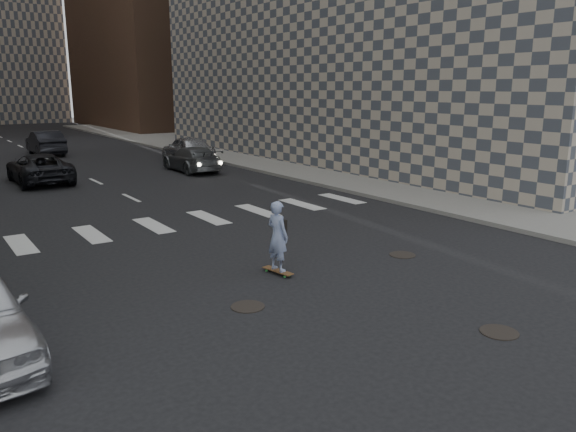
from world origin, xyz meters
name	(u,v)px	position (x,y,z in m)	size (l,w,h in m)	color
ground	(360,304)	(0.00, 0.00, 0.00)	(160.00, 160.00, 0.00)	black
sidewalk_right	(321,157)	(14.50, 20.00, 0.07)	(13.00, 80.00, 0.15)	gray
manhole_a	(499,332)	(1.20, -2.50, 0.01)	(0.70, 0.70, 0.02)	black
manhole_b	(248,307)	(-2.00, 1.20, 0.01)	(0.70, 0.70, 0.02)	black
manhole_c	(402,255)	(3.30, 2.00, 0.01)	(0.70, 0.70, 0.02)	black
skateboarder	(278,236)	(-0.33, 2.60, 0.95)	(0.51, 0.93, 1.81)	brown
traffic_car_b	(191,159)	(5.26, 19.47, 0.66)	(1.86, 4.57, 1.33)	#5C5F64
traffic_car_c	(39,168)	(-2.27, 20.07, 0.70)	(2.31, 5.01, 1.39)	black
traffic_car_d	(188,149)	(6.50, 22.64, 0.82)	(1.94, 4.82, 1.64)	#ADAFB5
traffic_car_e	(45,143)	(0.45, 32.00, 0.80)	(1.69, 4.85, 1.60)	black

